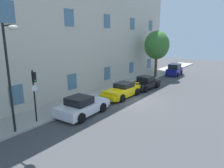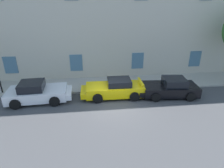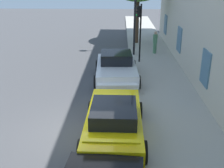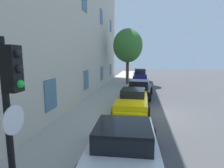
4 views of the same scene
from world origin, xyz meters
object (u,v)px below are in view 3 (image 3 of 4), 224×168
Objects in this scene: sportscar_yellow_flank at (114,120)px; traffic_light at (139,23)px; sportscar_red_lead at (116,70)px; pedestrian_admiring at (155,42)px.

sportscar_yellow_flank is 8.88m from traffic_light.
sportscar_red_lead is 5.92m from pedestrian_admiring.
traffic_light is (-3.19, 1.34, 1.94)m from sportscar_red_lead.
pedestrian_admiring is (-5.30, 2.63, 0.30)m from sportscar_red_lead.
traffic_light is at bearing -31.43° from pedestrian_admiring.
traffic_light is (-8.56, 1.32, 1.96)m from sportscar_yellow_flank.
sportscar_red_lead is 2.96× the size of pedestrian_admiring.
sportscar_yellow_flank is at bearing -13.74° from pedestrian_admiring.
sportscar_red_lead is at bearing -26.39° from pedestrian_admiring.
pedestrian_admiring is (-10.67, 2.61, 0.32)m from sportscar_yellow_flank.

